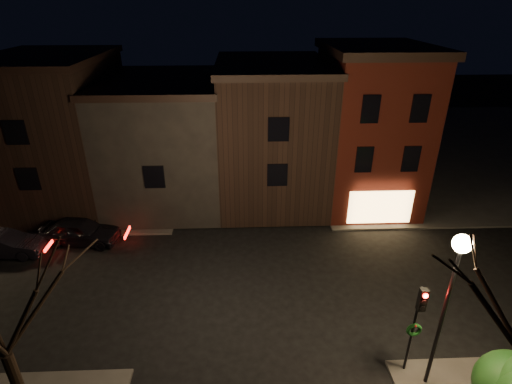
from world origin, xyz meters
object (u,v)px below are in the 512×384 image
parked_car_a (80,231)px  parked_car_b (5,245)px  street_lamp_near (454,273)px  traffic_signal (417,318)px

parked_car_a → parked_car_b: 3.96m
street_lamp_near → parked_car_b: 22.65m
traffic_signal → parked_car_a: (-15.81, 9.89, -2.03)m
parked_car_a → parked_car_b: size_ratio=1.08×
street_lamp_near → parked_car_b: street_lamp_near is taller
parked_car_b → parked_car_a: bearing=-72.1°
parked_car_b → street_lamp_near: bearing=-113.6°
traffic_signal → parked_car_b: bearing=156.0°
parked_car_a → traffic_signal: bearing=-115.2°
street_lamp_near → parked_car_a: size_ratio=1.42×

